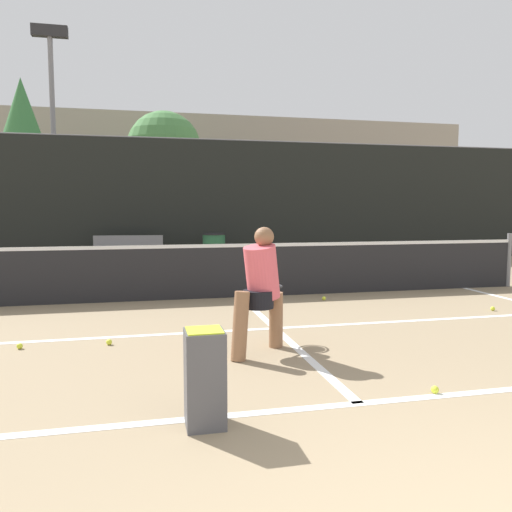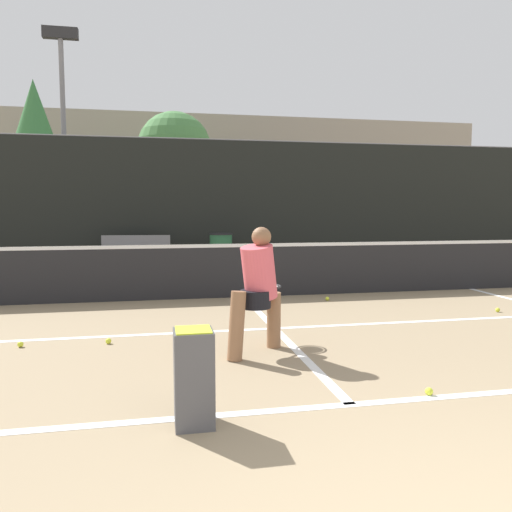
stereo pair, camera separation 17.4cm
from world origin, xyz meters
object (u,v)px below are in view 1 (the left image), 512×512
(courtside_bench, at_px, (128,250))
(trash_bin, at_px, (214,250))
(player_practicing, at_px, (261,286))
(ball_hopper, at_px, (205,376))
(parked_car, at_px, (175,236))

(courtside_bench, distance_m, trash_bin, 2.25)
(player_practicing, xyz_separation_m, ball_hopper, (-0.82, -1.72, -0.35))
(ball_hopper, bearing_deg, courtside_bench, 94.57)
(player_practicing, bearing_deg, ball_hopper, -153.87)
(courtside_bench, relative_size, parked_car, 0.39)
(player_practicing, height_order, parked_car, parked_car)
(parked_car, bearing_deg, trash_bin, -80.64)
(player_practicing, xyz_separation_m, trash_bin, (0.62, 8.03, -0.27))
(courtside_bench, xyz_separation_m, parked_car, (1.48, 4.36, 0.12))
(ball_hopper, xyz_separation_m, parked_car, (0.68, 14.33, 0.22))
(player_practicing, height_order, ball_hopper, player_practicing)
(courtside_bench, height_order, parked_car, parked_car)
(ball_hopper, xyz_separation_m, trash_bin, (1.44, 9.74, 0.08))
(ball_hopper, xyz_separation_m, courtside_bench, (-0.80, 9.97, 0.10))
(ball_hopper, bearing_deg, parked_car, 87.26)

